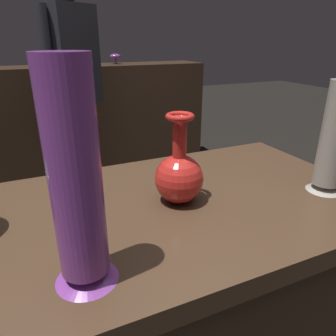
{
  "coord_description": "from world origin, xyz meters",
  "views": [
    {
      "loc": [
        -0.27,
        -0.66,
        1.2
      ],
      "look_at": [
        0.03,
        -0.0,
        0.9
      ],
      "focal_mm": 33.68,
      "sensor_mm": 36.0,
      "label": 1
    }
  ],
  "objects_px": {
    "vase_centerpiece": "(180,175)",
    "visitor_center_back": "(76,82)",
    "vase_tall_behind": "(334,141)",
    "vase_right_accent": "(76,187)",
    "shelf_vase_right": "(115,57)"
  },
  "relations": [
    {
      "from": "vase_centerpiece",
      "to": "vase_right_accent",
      "type": "height_order",
      "value": "vase_right_accent"
    },
    {
      "from": "vase_centerpiece",
      "to": "vase_tall_behind",
      "type": "distance_m",
      "value": 0.42
    },
    {
      "from": "vase_centerpiece",
      "to": "visitor_center_back",
      "type": "relative_size",
      "value": 0.15
    },
    {
      "from": "vase_tall_behind",
      "to": "shelf_vase_right",
      "type": "xyz_separation_m",
      "value": [
        0.05,
        2.33,
        0.11
      ]
    },
    {
      "from": "shelf_vase_right",
      "to": "visitor_center_back",
      "type": "bearing_deg",
      "value": -125.52
    },
    {
      "from": "vase_centerpiece",
      "to": "vase_right_accent",
      "type": "bearing_deg",
      "value": -145.07
    },
    {
      "from": "vase_right_accent",
      "to": "shelf_vase_right",
      "type": "height_order",
      "value": "vase_right_accent"
    },
    {
      "from": "vase_centerpiece",
      "to": "shelf_vase_right",
      "type": "xyz_separation_m",
      "value": [
        0.46,
        2.22,
        0.18
      ]
    },
    {
      "from": "vase_right_accent",
      "to": "shelf_vase_right",
      "type": "xyz_separation_m",
      "value": [
        0.74,
        2.41,
        0.07
      ]
    },
    {
      "from": "vase_tall_behind",
      "to": "visitor_center_back",
      "type": "distance_m",
      "value": 1.73
    },
    {
      "from": "vase_tall_behind",
      "to": "shelf_vase_right",
      "type": "distance_m",
      "value": 2.33
    },
    {
      "from": "vase_right_accent",
      "to": "visitor_center_back",
      "type": "relative_size",
      "value": 0.24
    },
    {
      "from": "vase_centerpiece",
      "to": "shelf_vase_right",
      "type": "distance_m",
      "value": 2.27
    },
    {
      "from": "vase_tall_behind",
      "to": "shelf_vase_right",
      "type": "relative_size",
      "value": 3.2
    },
    {
      "from": "shelf_vase_right",
      "to": "visitor_center_back",
      "type": "xyz_separation_m",
      "value": [
        -0.46,
        -0.64,
        -0.12
      ]
    }
  ]
}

